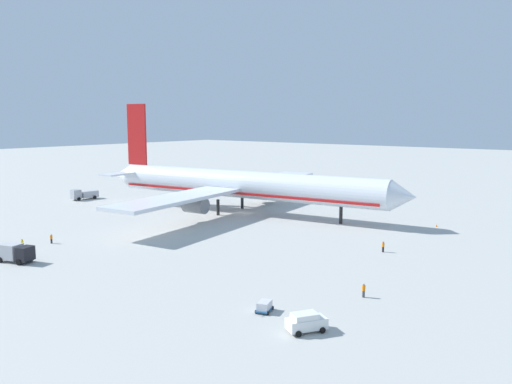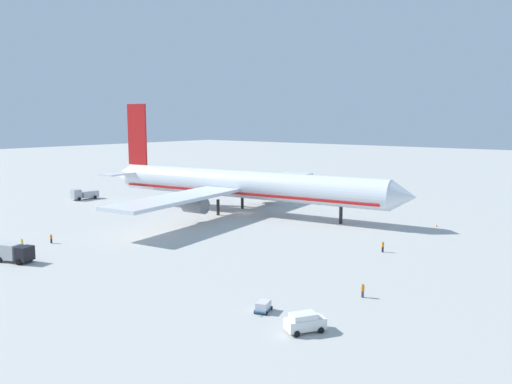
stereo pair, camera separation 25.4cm
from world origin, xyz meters
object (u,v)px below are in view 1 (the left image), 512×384
(traffic_cone_0, at_px, (437,225))
(ground_worker_2, at_px, (22,244))
(ground_worker_0, at_px, (383,247))
(ground_worker_3, at_px, (364,290))
(service_van, at_px, (306,322))
(ground_worker_1, at_px, (51,239))
(traffic_cone_2, at_px, (387,200))
(service_truck_2, at_px, (14,252))
(service_truck_0, at_px, (84,194))
(traffic_cone_1, at_px, (332,192))
(airliner, at_px, (238,185))
(baggage_cart_0, at_px, (264,306))

(traffic_cone_0, bearing_deg, ground_worker_2, -127.85)
(ground_worker_0, bearing_deg, ground_worker_3, -71.07)
(service_van, relative_size, traffic_cone_0, 8.00)
(ground_worker_1, relative_size, traffic_cone_2, 3.00)
(ground_worker_3, distance_m, traffic_cone_2, 76.45)
(service_truck_2, relative_size, service_van, 1.39)
(ground_worker_3, xyz_separation_m, traffic_cone_0, (-7.47, 46.57, -0.59))
(service_truck_0, bearing_deg, traffic_cone_0, 15.17)
(service_truck_2, height_order, traffic_cone_1, service_truck_2)
(airliner, distance_m, baggage_cart_0, 62.35)
(ground_worker_0, relative_size, ground_worker_1, 1.06)
(ground_worker_2, distance_m, traffic_cone_2, 88.63)
(ground_worker_2, bearing_deg, traffic_cone_1, 86.10)
(airliner, relative_size, service_truck_2, 12.94)
(service_van, relative_size, ground_worker_2, 2.48)
(ground_worker_0, xyz_separation_m, ground_worker_2, (-47.28, -35.58, 0.01))
(ground_worker_2, height_order, traffic_cone_0, ground_worker_2)
(airliner, xyz_separation_m, ground_worker_2, (-5.60, -48.22, -5.57))
(airliner, xyz_separation_m, service_van, (49.15, -46.96, -5.44))
(ground_worker_2, height_order, ground_worker_3, ground_worker_2)
(ground_worker_0, height_order, traffic_cone_0, ground_worker_0)
(service_truck_2, relative_size, ground_worker_2, 3.45)
(service_truck_0, distance_m, service_truck_2, 61.83)
(traffic_cone_1, bearing_deg, service_truck_0, -130.69)
(service_truck_2, bearing_deg, traffic_cone_1, 90.13)
(airliner, height_order, traffic_cone_2, airliner)
(service_truck_0, height_order, service_van, service_truck_0)
(baggage_cart_0, distance_m, ground_worker_0, 32.62)
(baggage_cart_0, xyz_separation_m, traffic_cone_0, (-0.94, 57.73, -0.39))
(service_van, distance_m, traffic_cone_2, 88.53)
(service_truck_2, bearing_deg, airliner, 90.84)
(airliner, distance_m, service_truck_2, 52.90)
(traffic_cone_0, height_order, traffic_cone_2, same)
(service_truck_2, bearing_deg, service_van, 6.72)
(traffic_cone_2, bearing_deg, service_truck_0, -143.74)
(service_truck_0, relative_size, ground_worker_3, 4.27)
(baggage_cart_0, height_order, ground_worker_1, ground_worker_1)
(ground_worker_1, height_order, traffic_cone_2, ground_worker_1)
(service_truck_0, height_order, service_truck_2, service_truck_0)
(service_van, xyz_separation_m, traffic_cone_2, (-29.14, 83.59, -0.76))
(ground_worker_0, height_order, traffic_cone_2, ground_worker_0)
(service_truck_2, distance_m, ground_worker_3, 51.72)
(ground_worker_1, xyz_separation_m, ground_worker_2, (0.30, -5.32, 0.07))
(service_truck_0, distance_m, ground_worker_3, 96.73)
(airliner, relative_size, traffic_cone_2, 143.85)
(service_truck_2, height_order, ground_worker_1, service_truck_2)
(service_van, bearing_deg, baggage_cart_0, 165.54)
(airliner, bearing_deg, traffic_cone_0, 16.71)
(baggage_cart_0, height_order, ground_worker_3, ground_worker_3)
(airliner, bearing_deg, ground_worker_3, -34.81)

